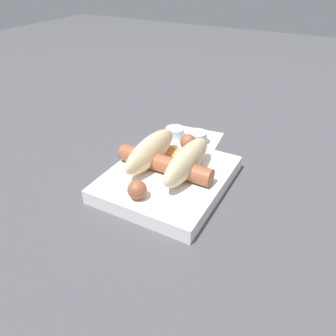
% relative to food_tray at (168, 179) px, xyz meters
% --- Properties ---
extents(ground_plane, '(3.00, 3.00, 0.00)m').
position_rel_food_tray_xyz_m(ground_plane, '(0.00, 0.00, -0.01)').
color(ground_plane, '#4C4C51').
extents(food_tray, '(0.23, 0.20, 0.03)m').
position_rel_food_tray_xyz_m(food_tray, '(0.00, 0.00, 0.00)').
color(food_tray, white).
rests_on(food_tray, ground_plane).
extents(bread_roll, '(0.15, 0.11, 0.06)m').
position_rel_food_tray_xyz_m(bread_roll, '(-0.01, -0.00, 0.04)').
color(bread_roll, beige).
rests_on(bread_roll, food_tray).
extents(sausage, '(0.21, 0.18, 0.03)m').
position_rel_food_tray_xyz_m(sausage, '(-0.00, -0.01, 0.03)').
color(sausage, '#9E5638').
rests_on(sausage, food_tray).
extents(pickled_veggies, '(0.07, 0.08, 0.00)m').
position_rel_food_tray_xyz_m(pickled_veggies, '(-0.05, -0.04, 0.02)').
color(pickled_veggies, '#F99E4C').
rests_on(pickled_veggies, food_tray).
extents(napkin, '(0.14, 0.14, 0.00)m').
position_rel_food_tray_xyz_m(napkin, '(-0.17, -0.04, -0.01)').
color(napkin, white).
rests_on(napkin, ground_plane).
extents(condiment_cup_near, '(0.04, 0.04, 0.03)m').
position_rel_food_tray_xyz_m(condiment_cup_near, '(-0.17, -0.02, -0.00)').
color(condiment_cup_near, silver).
rests_on(condiment_cup_near, ground_plane).
extents(condiment_cup_far, '(0.04, 0.04, 0.03)m').
position_rel_food_tray_xyz_m(condiment_cup_far, '(-0.16, -0.07, -0.00)').
color(condiment_cup_far, silver).
rests_on(condiment_cup_far, ground_plane).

